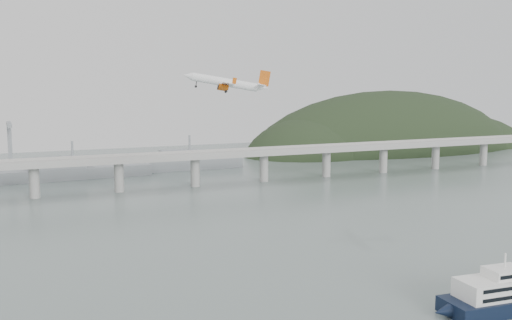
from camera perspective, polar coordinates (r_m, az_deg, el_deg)
name	(u,v)px	position (r m, az deg, el deg)	size (l,w,h in m)	color
ground	(320,282)	(212.24, 6.13, -11.48)	(900.00, 900.00, 0.00)	slate
bridge	(164,162)	(390.05, -8.79, -0.15)	(800.00, 22.00, 23.90)	#989895
headland	(399,167)	(642.02, 13.43, -0.62)	(365.00, 155.00, 156.00)	black
airliner	(227,83)	(261.70, -2.76, 7.35)	(37.05, 34.41, 10.13)	white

